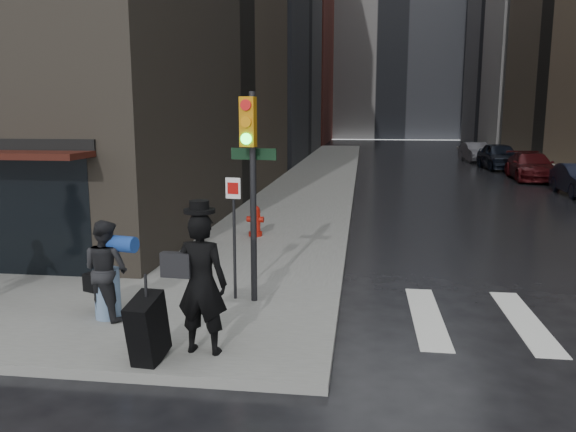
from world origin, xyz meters
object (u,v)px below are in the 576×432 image
man_jeans (106,269)px  fire_hydrant (255,222)px  parked_car_5 (475,152)px  parked_car_3 (531,166)px  parked_car_4 (499,156)px  man_overcoat (191,290)px  traffic_light (249,169)px

man_jeans → fire_hydrant: bearing=-78.4°
man_jeans → parked_car_5: (12.20, 34.43, -0.25)m
parked_car_3 → parked_car_4: parked_car_4 is taller
man_overcoat → traffic_light: size_ratio=0.60×
traffic_light → parked_car_3: traffic_light is taller
parked_car_4 → fire_hydrant: bearing=-119.2°
traffic_light → fire_hydrant: traffic_light is taller
man_jeans → parked_car_5: 36.53m
traffic_light → parked_car_4: size_ratio=0.74×
parked_car_3 → man_overcoat: bearing=-111.4°
parked_car_4 → parked_car_5: 5.86m
parked_car_4 → parked_car_5: bearing=91.4°
traffic_light → fire_hydrant: 5.80m
traffic_light → parked_car_3: bearing=73.3°
man_jeans → parked_car_3: size_ratio=0.32×
man_overcoat → traffic_light: bearing=-94.6°
man_overcoat → traffic_light: 2.71m
fire_hydrant → parked_car_3: bearing=54.5°
man_overcoat → fire_hydrant: man_overcoat is taller
parked_car_5 → traffic_light: bearing=-111.0°
fire_hydrant → traffic_light: bearing=-80.0°
traffic_light → parked_car_4: bearing=78.9°
fire_hydrant → parked_car_5: 30.08m
fire_hydrant → parked_car_5: (11.01, 27.99, 0.18)m
man_overcoat → man_jeans: bearing=-29.5°
man_jeans → parked_car_3: (12.84, 22.74, -0.24)m
man_jeans → parked_car_4: man_jeans is taller
man_jeans → parked_car_3: bearing=-97.4°
fire_hydrant → parked_car_3: 20.04m
man_jeans → traffic_light: (2.14, 1.07, 1.53)m
man_overcoat → man_jeans: size_ratio=1.34×
man_jeans → parked_car_4: bearing=-91.7°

